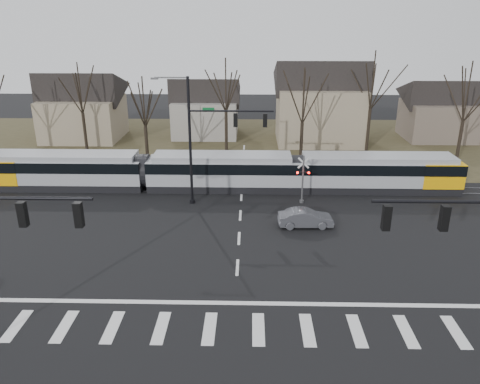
{
  "coord_description": "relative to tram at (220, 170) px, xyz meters",
  "views": [
    {
      "loc": [
        0.73,
        -23.09,
        14.36
      ],
      "look_at": [
        0.0,
        9.0,
        2.3
      ],
      "focal_mm": 35.0,
      "sensor_mm": 36.0,
      "label": 1
    }
  ],
  "objects": [
    {
      "name": "tree_row",
      "position": [
        3.9,
        10.0,
        3.28
      ],
      "size": [
        59.2,
        7.2,
        10.0
      ],
      "color": "black",
      "rests_on": "ground"
    },
    {
      "name": "crosswalk",
      "position": [
        1.9,
        -20.0,
        -1.72
      ],
      "size": [
        27.0,
        2.6,
        0.01
      ],
      "color": "silver",
      "rests_on": "ground"
    },
    {
      "name": "house_c",
      "position": [
        10.9,
        17.0,
        3.51
      ],
      "size": [
        10.8,
        8.64,
        10.1
      ],
      "color": "gray",
      "rests_on": "ground"
    },
    {
      "name": "tram",
      "position": [
        0.0,
        0.0,
        0.0
      ],
      "size": [
        41.72,
        3.1,
        3.16
      ],
      "color": "gray",
      "rests_on": "ground"
    },
    {
      "name": "lane_dashes",
      "position": [
        1.9,
        -0.0,
        -1.72
      ],
      "size": [
        0.18,
        30.0,
        0.01
      ],
      "color": "silver",
      "rests_on": "ground"
    },
    {
      "name": "rail_crossing_signal",
      "position": [
        6.9,
        -3.21,
        0.16
      ],
      "size": [
        1.08,
        0.36,
        4.0
      ],
      "color": "#59595B",
      "rests_on": "ground"
    },
    {
      "name": "stop_line",
      "position": [
        1.9,
        -17.8,
        -1.72
      ],
      "size": [
        28.0,
        0.35,
        0.01
      ],
      "primitive_type": "cube",
      "color": "silver",
      "rests_on": "ground"
    },
    {
      "name": "signal_pole_far",
      "position": [
        -0.51,
        -3.5,
        3.98
      ],
      "size": [
        9.28,
        0.44,
        10.2
      ],
      "color": "black",
      "rests_on": "ground"
    },
    {
      "name": "signal_pole_near_right",
      "position": [
        12.01,
        -22.0,
        3.44
      ],
      "size": [
        6.72,
        0.44,
        8.0
      ],
      "color": "black",
      "rests_on": "ground"
    },
    {
      "name": "house_d",
      "position": [
        25.9,
        19.0,
        2.25
      ],
      "size": [
        8.64,
        7.56,
        7.65
      ],
      "color": "brown",
      "rests_on": "ground"
    },
    {
      "name": "house_a",
      "position": [
        -18.1,
        18.0,
        2.74
      ],
      "size": [
        9.72,
        8.64,
        8.6
      ],
      "color": "gray",
      "rests_on": "ground"
    },
    {
      "name": "grass_verge",
      "position": [
        1.9,
        16.0,
        -1.72
      ],
      "size": [
        140.0,
        28.0,
        0.01
      ],
      "primitive_type": "cube",
      "color": "#38331E",
      "rests_on": "ground"
    },
    {
      "name": "rail_pair",
      "position": [
        1.9,
        -0.2,
        -1.69
      ],
      "size": [
        90.0,
        1.52,
        0.06
      ],
      "color": "#59595E",
      "rests_on": "ground"
    },
    {
      "name": "house_b",
      "position": [
        -3.1,
        20.0,
        2.25
      ],
      "size": [
        8.64,
        7.56,
        7.65
      ],
      "color": "gray",
      "rests_on": "ground"
    },
    {
      "name": "ground",
      "position": [
        1.9,
        -16.0,
        -1.72
      ],
      "size": [
        140.0,
        140.0,
        0.0
      ],
      "primitive_type": "plane",
      "color": "black"
    },
    {
      "name": "sedan",
      "position": [
        6.68,
        -7.92,
        -1.07
      ],
      "size": [
        1.74,
        4.09,
        1.31
      ],
      "primitive_type": "imported",
      "rotation": [
        0.0,
        0.0,
        1.62
      ],
      "color": "#48494F",
      "rests_on": "ground"
    }
  ]
}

